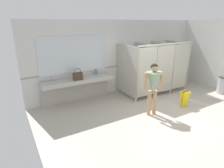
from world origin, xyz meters
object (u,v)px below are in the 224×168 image
trash_bin (222,85)px  wet_floor_sign (185,99)px  person_standing (153,83)px  handbag (78,76)px  soap_dispenser (96,72)px

trash_bin → wet_floor_sign: (-2.33, -0.08, -0.05)m
person_standing → wet_floor_sign: 1.51m
person_standing → wet_floor_sign: size_ratio=2.91×
wet_floor_sign → trash_bin: bearing=2.0°
person_standing → trash_bin: bearing=-0.9°
trash_bin → handbag: size_ratio=1.64×
handbag → wet_floor_sign: bearing=-34.2°
handbag → wet_floor_sign: (2.95, -2.01, -0.72)m
soap_dispenser → wet_floor_sign: size_ratio=0.40×
person_standing → soap_dispenser: size_ratio=7.36×
person_standing → wet_floor_sign: (1.33, -0.14, -0.72)m
handbag → trash_bin: bearing=-20.0°
soap_dispenser → trash_bin: bearing=-26.4°
handbag → soap_dispenser: 0.87m
handbag → soap_dispenser: bearing=20.0°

